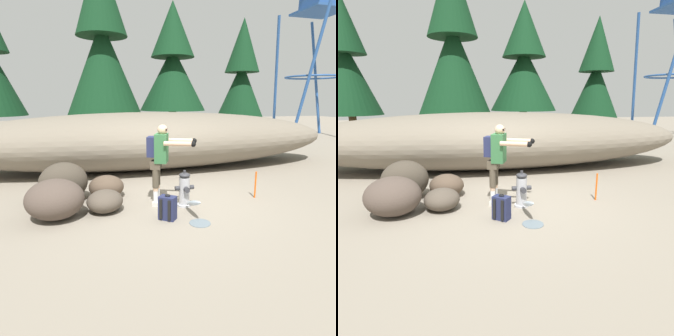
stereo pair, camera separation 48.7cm
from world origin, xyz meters
TOP-DOWN VIEW (x-y plane):
  - ground_plane at (0.00, 0.00)m, footprint 56.00×56.00m
  - dirt_embankment at (0.00, 3.42)m, footprint 12.63×3.20m
  - fire_hydrant at (0.09, -0.16)m, footprint 0.40×0.35m
  - hydrant_water_jet at (0.09, -0.76)m, footprint 0.38×0.97m
  - utility_worker at (-0.36, 0.02)m, footprint 1.04×0.73m
  - spare_backpack at (-0.41, -0.74)m, footprint 0.36×0.36m
  - boulder_large at (-2.40, -0.18)m, footprint 1.08×1.06m
  - boulder_mid at (-2.32, 0.75)m, footprint 1.25×1.14m
  - boulder_small at (-1.51, -0.08)m, footprint 0.99×1.00m
  - boulder_outlier at (-1.43, 0.77)m, footprint 0.89×0.87m
  - pine_tree_far_left at (-5.38, 7.40)m, footprint 2.49×2.49m
  - pine_tree_left at (-1.15, 5.61)m, footprint 2.78×2.78m
  - pine_tree_center at (1.63, 6.31)m, footprint 2.70×2.70m
  - pine_tree_right at (5.24, 7.24)m, footprint 2.43×2.43m
  - survey_stake at (1.78, -0.07)m, footprint 0.04×0.04m

SIDE VIEW (x-z plane):
  - ground_plane at x=0.00m, z-range -0.04..0.00m
  - hydrant_water_jet at x=0.09m, z-range -0.01..0.42m
  - spare_backpack at x=-0.41m, z-range -0.02..0.45m
  - boulder_small at x=-1.51m, z-range 0.00..0.43m
  - boulder_outlier at x=-1.43m, z-range 0.00..0.50m
  - survey_stake at x=1.78m, z-range 0.00..0.60m
  - fire_hydrant at x=0.09m, z-range -0.03..0.72m
  - boulder_large at x=-2.40m, z-range 0.00..0.74m
  - boulder_mid at x=-2.32m, z-range 0.00..0.85m
  - dirt_embankment at x=0.00m, z-range 0.00..1.77m
  - utility_worker at x=-0.36m, z-range 0.22..1.88m
  - pine_tree_right at x=5.24m, z-range 0.11..5.85m
  - pine_tree_center at x=1.63m, z-range 0.49..6.38m
  - pine_tree_far_left at x=-5.38m, z-range 0.35..6.65m
  - pine_tree_left at x=-1.15m, z-range 0.27..7.39m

